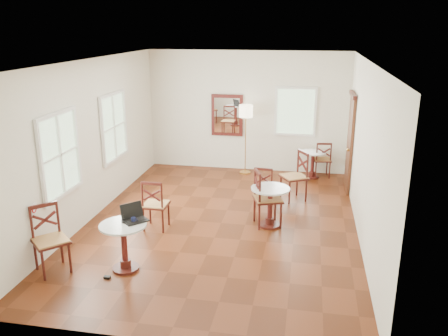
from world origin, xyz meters
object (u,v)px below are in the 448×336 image
object	(u,v)px
cafe_table_near	(124,242)
water_glass	(123,218)
cafe_table_back	(313,162)
power_adapter	(107,277)
cafe_table_mid	(270,202)
navy_mug	(134,220)
mouse	(124,222)
chair_back_b	(295,176)
chair_mid_a	(265,187)
chair_back_a	(322,159)
floor_lamp	(246,116)
laptop	(134,216)
chair_near_b	(50,239)
chair_mid_b	(266,198)
chair_near_a	(155,204)

from	to	relation	value
cafe_table_near	water_glass	bearing A→B (deg)	109.90
cafe_table_back	power_adapter	world-z (taller)	cafe_table_back
cafe_table_mid	cafe_table_near	bearing A→B (deg)	-135.26
cafe_table_back	navy_mug	xyz separation A→B (m)	(-2.66, -4.96, 0.39)
cafe_table_back	mouse	world-z (taller)	mouse
cafe_table_mid	chair_back_b	size ratio (longest dim) A/B	0.71
water_glass	power_adapter	distance (m)	0.90
chair_mid_a	chair_back_b	xyz separation A→B (m)	(0.59, 0.52, 0.09)
cafe_table_back	chair_back_a	xyz separation A→B (m)	(0.23, 0.10, 0.04)
mouse	water_glass	bearing A→B (deg)	129.40
chair_mid_a	floor_lamp	xyz separation A→B (m)	(-0.70, 2.16, 1.03)
chair_back_b	power_adapter	distance (m)	4.62
cafe_table_mid	power_adapter	size ratio (longest dim) A/B	8.00
floor_lamp	navy_mug	distance (m)	5.16
chair_back_a	floor_lamp	world-z (taller)	floor_lamp
chair_mid_a	laptop	distance (m)	3.29
chair_mid_a	laptop	size ratio (longest dim) A/B	1.91
chair_mid_a	power_adapter	world-z (taller)	chair_mid_a
chair_mid_a	water_glass	xyz separation A→B (m)	(-1.88, -2.83, 0.37)
floor_lamp	power_adapter	xyz separation A→B (m)	(-1.31, -5.43, -1.45)
navy_mug	power_adapter	distance (m)	0.92
cafe_table_mid	chair_near_b	xyz separation A→B (m)	(-3.10, -2.24, 0.05)
power_adapter	cafe_table_mid	bearing A→B (deg)	46.56
chair_near_b	cafe_table_mid	bearing A→B (deg)	-10.86
chair_mid_b	navy_mug	size ratio (longest dim) A/B	10.45
cafe_table_mid	floor_lamp	xyz separation A→B (m)	(-0.89, 3.11, 1.00)
power_adapter	chair_back_b	bearing A→B (deg)	55.53
cafe_table_near	cafe_table_back	xyz separation A→B (m)	(2.80, 5.06, -0.06)
cafe_table_near	navy_mug	distance (m)	0.37
chair_mid_b	mouse	bearing A→B (deg)	116.30
floor_lamp	cafe_table_mid	bearing A→B (deg)	-74.02
navy_mug	mouse	bearing A→B (deg)	-160.81
cafe_table_mid	chair_mid_b	size ratio (longest dim) A/B	0.70
chair_near_b	floor_lamp	bearing A→B (deg)	20.85
chair_back_a	chair_mid_a	bearing A→B (deg)	52.09
chair_mid_a	chair_back_a	bearing A→B (deg)	-112.78
chair_mid_a	mouse	size ratio (longest dim) A/B	10.37
chair_back_a	navy_mug	size ratio (longest dim) A/B	8.69
cafe_table_mid	chair_mid_a	world-z (taller)	chair_mid_a
chair_mid_b	chair_back_a	xyz separation A→B (m)	(1.07, 3.13, -0.09)
chair_near_b	chair_back_b	bearing A→B (deg)	-0.08
laptop	navy_mug	bearing A→B (deg)	-117.59
chair_near_a	chair_mid_a	size ratio (longest dim) A/B	1.10
floor_lamp	navy_mug	bearing A→B (deg)	-101.27
cafe_table_mid	cafe_table_back	world-z (taller)	cafe_table_mid
cafe_table_near	cafe_table_back	distance (m)	5.78
chair_near_b	floor_lamp	xyz separation A→B (m)	(2.21, 5.34, 0.95)
chair_near_a	chair_mid_b	distance (m)	2.03
mouse	navy_mug	bearing A→B (deg)	30.23
chair_near_b	mouse	distance (m)	1.13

